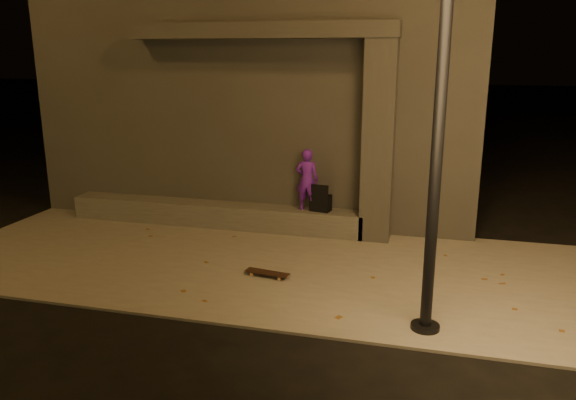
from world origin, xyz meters
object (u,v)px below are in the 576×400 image
(backpack, at_px, (321,202))
(skateboard, at_px, (267,273))
(column, at_px, (379,142))
(skateboarder, at_px, (307,180))

(backpack, xyz_separation_m, skateboard, (-0.36, -2.32, -0.57))
(skateboard, bearing_deg, column, 67.83)
(backpack, distance_m, skateboard, 2.42)
(column, relative_size, backpack, 6.84)
(column, height_order, skateboarder, column)
(column, xyz_separation_m, backpack, (-1.04, 0.00, -1.17))
(column, distance_m, skateboard, 3.22)
(backpack, bearing_deg, skateboard, -87.99)
(backpack, relative_size, skateboard, 0.73)
(skateboarder, relative_size, skateboard, 1.63)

